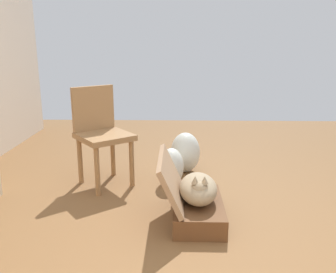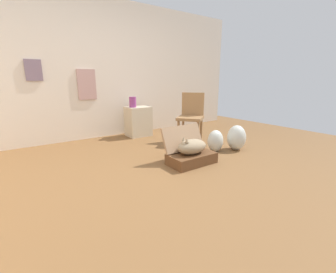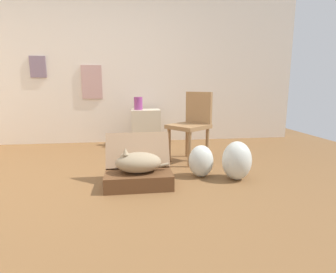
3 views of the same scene
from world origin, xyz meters
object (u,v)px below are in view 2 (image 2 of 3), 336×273
Objects in this scene: suitcase_base at (192,159)px; vase_tall at (133,102)px; plastic_bag_clear at (236,138)px; cat at (192,146)px; chair at (191,115)px; side_table at (138,121)px; plastic_bag_white at (215,141)px.

vase_tall reaches higher than suitcase_base.
vase_tall is at bearing 118.51° from plastic_bag_clear.
cat is 0.58× the size of chair.
side_table is at bearing 3.49° from vase_tall.
plastic_bag_clear reaches higher than plastic_bag_white.
vase_tall reaches higher than side_table.
vase_tall is (-0.12, -0.01, 0.40)m from side_table.
cat is 1.28× the size of plastic_bag_clear.
chair is at bearing 86.28° from plastic_bag_white.
suitcase_base is 1.03m from plastic_bag_clear.
suitcase_base is 1.09× the size of side_table.
vase_tall is at bearing 175.45° from chair.
chair is (0.72, 0.85, 0.25)m from cat.
suitcase_base is at bearing -95.34° from side_table.
side_table reaches higher than cat.
plastic_bag_white is at bearing -69.42° from vase_tall.
suitcase_base is 1.95m from vase_tall.
plastic_bag_white is 0.37m from plastic_bag_clear.
plastic_bag_white is 1.72m from side_table.
plastic_bag_white is 1.71× the size of vase_tall.
vase_tall is (-0.96, 1.77, 0.49)m from plastic_bag_clear.
suitcase_base is 1.24× the size of cat.
plastic_bag_clear is 2.00× the size of vase_tall.
plastic_bag_white is (0.67, 0.21, 0.10)m from suitcase_base.
vase_tall reaches higher than plastic_bag_clear.
plastic_bag_clear is at bearing -16.70° from chair.
chair reaches higher than vase_tall.
side_table is at bearing 106.90° from plastic_bag_white.
plastic_bag_clear is at bearing -21.12° from plastic_bag_white.
plastic_bag_white is at bearing -41.79° from chair.
plastic_bag_clear is 0.46× the size of chair.
suitcase_base is at bearing -91.80° from vase_tall.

